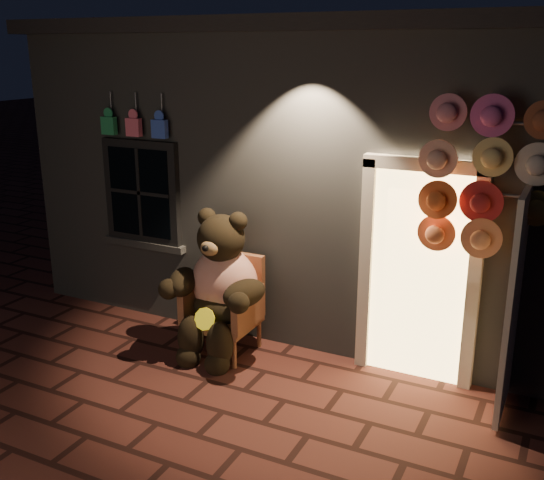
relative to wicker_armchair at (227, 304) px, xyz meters
The scene contains 5 objects.
ground 1.38m from the wicker_armchair, 61.82° to the right, with size 60.00×60.00×0.00m, color #50251E.
shop_building 3.17m from the wicker_armchair, 78.12° to the left, with size 7.30×5.95×3.51m.
wicker_armchair is the anchor object (origin of this frame).
teddy_bear 0.27m from the wicker_armchair, 90.12° to the right, with size 1.17×0.90×1.61m.
hat_rack 3.13m from the wicker_armchair, ahead, with size 1.76×0.22×2.77m.
Camera 1 is at (2.64, -4.31, 3.15)m, focal length 42.00 mm.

